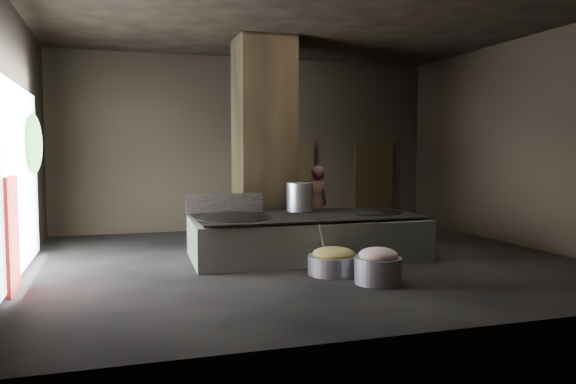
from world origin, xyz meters
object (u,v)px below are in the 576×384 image
object	(u,v)px
hearth_platform	(306,238)
wok_right	(368,216)
wok_left	(233,222)
veg_basin	(334,265)
meat_basin	(378,270)
stock_pot	(300,197)
cook	(316,203)

from	to	relation	value
hearth_platform	wok_right	xyz separation A→B (m)	(1.35, 0.05, 0.37)
hearth_platform	wok_left	distance (m)	1.50
veg_basin	meat_basin	size ratio (longest dim) A/B	1.18
veg_basin	wok_left	bearing A→B (deg)	132.37
hearth_platform	wok_right	distance (m)	1.40
wok_right	stock_pot	world-z (taller)	stock_pot
wok_left	veg_basin	size ratio (longest dim) A/B	1.60
wok_right	hearth_platform	bearing A→B (deg)	-177.88
cook	hearth_platform	bearing A→B (deg)	54.59
wok_right	meat_basin	size ratio (longest dim) A/B	1.75
hearth_platform	cook	size ratio (longest dim) A/B	2.55
hearth_platform	cook	xyz separation A→B (m)	(0.89, 1.84, 0.48)
cook	meat_basin	size ratio (longest dim) A/B	2.34
hearth_platform	wok_right	world-z (taller)	wok_right
hearth_platform	stock_pot	bearing A→B (deg)	87.27
wok_right	meat_basin	distance (m)	2.69
cook	veg_basin	xyz separation A→B (m)	(-0.95, -3.42, -0.70)
hearth_platform	wok_right	bearing A→B (deg)	4.59
cook	meat_basin	distance (m)	4.31
wok_left	stock_pot	size ratio (longest dim) A/B	2.42
stock_pot	wok_left	bearing A→B (deg)	-158.20
stock_pot	meat_basin	distance (m)	3.09
cook	meat_basin	xyz separation A→B (m)	(-0.53, -4.23, -0.66)
stock_pot	veg_basin	bearing A→B (deg)	-93.01
veg_basin	stock_pot	bearing A→B (deg)	86.99
veg_basin	wok_right	bearing A→B (deg)	48.97
wok_right	cook	size ratio (longest dim) A/B	0.75
wok_left	cook	bearing A→B (deg)	39.03
wok_left	veg_basin	xyz separation A→B (m)	(1.39, -1.52, -0.59)
wok_right	cook	distance (m)	1.86
wok_right	meat_basin	bearing A→B (deg)	-112.16
wok_left	cook	size ratio (longest dim) A/B	0.80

